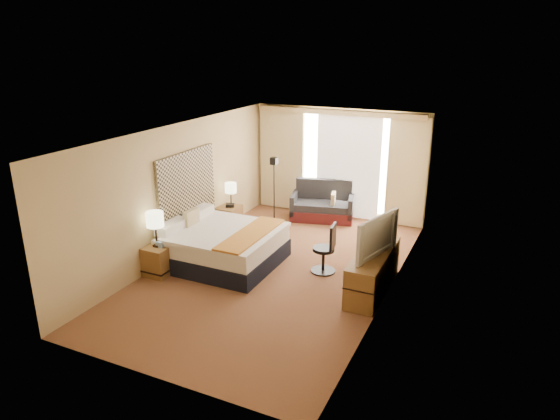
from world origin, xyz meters
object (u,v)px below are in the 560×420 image
at_px(media_dresser, 373,271).
at_px(desk_chair, 326,251).
at_px(nightstand_left, 159,260).
at_px(nightstand_right, 229,218).
at_px(floor_lamp, 274,177).
at_px(television, 371,234).
at_px(lamp_left, 155,220).
at_px(bed, 223,246).
at_px(loveseat, 323,207).
at_px(lamp_right, 231,188).

bearing_deg(media_dresser, desk_chair, 161.66).
relative_size(nightstand_left, nightstand_right, 1.00).
distance_m(floor_lamp, television, 3.77).
xyz_separation_m(nightstand_right, lamp_left, (-0.01, -2.52, 0.79)).
bearing_deg(lamp_left, television, 15.22).
relative_size(bed, desk_chair, 2.14).
bearing_deg(floor_lamp, nightstand_right, -130.27).
height_order(bed, floor_lamp, floor_lamp).
relative_size(nightstand_left, bed, 0.27).
relative_size(nightstand_left, media_dresser, 0.31).
height_order(media_dresser, desk_chair, desk_chair).
bearing_deg(desk_chair, television, -30.11).
relative_size(nightstand_left, loveseat, 0.34).
distance_m(loveseat, desk_chair, 2.93).
height_order(nightstand_left, bed, bed).
bearing_deg(lamp_right, desk_chair, -23.49).
relative_size(nightstand_left, television, 0.46).
bearing_deg(desk_chair, nightstand_right, 150.81).
distance_m(nightstand_right, loveseat, 2.30).
bearing_deg(nightstand_left, desk_chair, 26.63).
distance_m(floor_lamp, desk_chair, 2.91).
distance_m(media_dresser, loveseat, 3.67).
height_order(bed, loveseat, bed).
bearing_deg(nightstand_left, bed, 48.28).
bearing_deg(loveseat, lamp_right, -150.27).
distance_m(nightstand_left, television, 3.86).
relative_size(nightstand_left, floor_lamp, 0.35).
relative_size(media_dresser, bed, 0.89).
bearing_deg(floor_lamp, lamp_right, -130.04).
relative_size(nightstand_right, loveseat, 0.34).
bearing_deg(nightstand_right, lamp_right, 45.55).
bearing_deg(floor_lamp, loveseat, 38.52).
xyz_separation_m(nightstand_left, lamp_left, (-0.01, -0.02, 0.79)).
xyz_separation_m(lamp_left, television, (3.66, 1.00, -0.02)).
relative_size(bed, floor_lamp, 1.29).
height_order(lamp_left, lamp_right, lamp_left).
height_order(nightstand_left, loveseat, loveseat).
bearing_deg(bed, floor_lamp, 92.09).
relative_size(nightstand_right, desk_chair, 0.58).
distance_m(nightstand_left, lamp_left, 0.79).
bearing_deg(desk_chair, loveseat, 104.89).
height_order(floor_lamp, lamp_left, floor_lamp).
height_order(nightstand_right, desk_chair, desk_chair).
bearing_deg(television, media_dresser, -17.21).
xyz_separation_m(desk_chair, lamp_right, (-2.69, 1.17, 0.55)).
bearing_deg(television, nightstand_left, 121.17).
height_order(loveseat, desk_chair, desk_chair).
bearing_deg(lamp_right, television, -23.46).
relative_size(media_dresser, television, 1.50).
bearing_deg(desk_chair, floor_lamp, 128.74).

